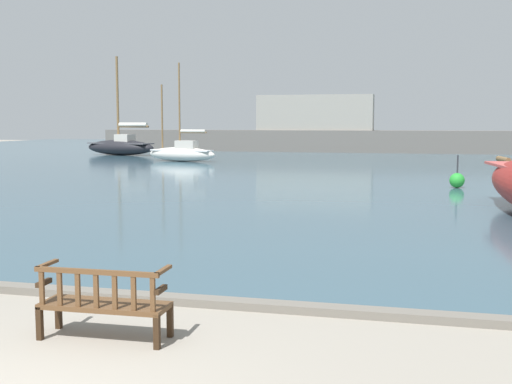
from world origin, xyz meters
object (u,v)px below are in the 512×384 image
(sailboat_centre_channel, at_px, (182,152))
(sailboat_outer_port, at_px, (121,146))
(park_bench, at_px, (103,302))
(channel_buoy, at_px, (457,180))

(sailboat_centre_channel, bearing_deg, sailboat_outer_port, 139.16)
(park_bench, height_order, sailboat_centre_channel, sailboat_centre_channel)
(park_bench, bearing_deg, channel_buoy, 74.46)
(park_bench, xyz_separation_m, sailboat_outer_port, (-18.63, 39.41, 0.35))
(park_bench, relative_size, sailboat_outer_port, 0.21)
(sailboat_outer_port, distance_m, sailboat_centre_channel, 9.89)
(channel_buoy, bearing_deg, sailboat_centre_channel, 140.65)
(park_bench, xyz_separation_m, sailboat_centre_channel, (-11.14, 32.94, 0.22))
(sailboat_outer_port, xyz_separation_m, channel_buoy, (24.02, -20.03, -0.44))
(park_bench, distance_m, sailboat_centre_channel, 34.78)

